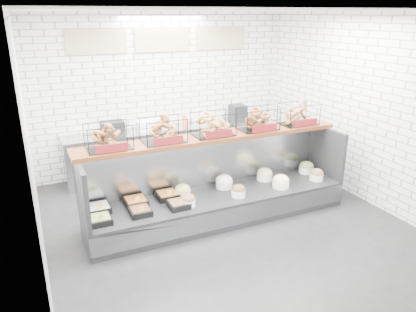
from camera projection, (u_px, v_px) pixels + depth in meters
name	position (u px, v px, depth m)	size (l,w,h in m)	color
ground	(228.00, 226.00, 5.98)	(5.50, 5.50, 0.00)	black
room_shell	(211.00, 80.00, 5.81)	(5.02, 5.51, 3.01)	white
display_case	(218.00, 197.00, 6.17)	(4.00, 0.90, 1.20)	black
bagel_shelf	(213.00, 127.00, 5.97)	(4.10, 0.50, 0.40)	#3F1C0D
prep_counter	(171.00, 149.00, 7.91)	(4.00, 0.60, 1.20)	#93969B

